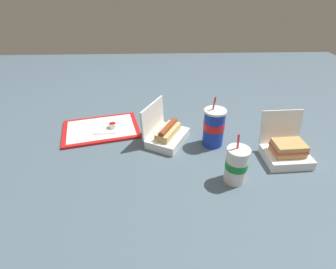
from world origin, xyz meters
The scene contains 9 objects.
ground_plane centered at (0.00, 0.00, 0.00)m, with size 3.20×3.20×0.00m, color #4C6070.
food_tray centered at (0.38, -0.18, 0.01)m, with size 0.42×0.34×0.01m.
ketchup_cup centered at (0.32, -0.18, 0.03)m, with size 0.04×0.04×0.02m.
napkin_stack centered at (0.33, -0.24, 0.02)m, with size 0.10×0.10×0.00m, color white.
plastic_fork centered at (0.35, -0.12, 0.02)m, with size 0.11×0.01×0.01m, color white.
clamshell_hotdog_back centered at (0.05, -0.07, 0.04)m, with size 0.23×0.25×0.18m.
clamshell_sandwich_corner centered at (-0.44, 0.09, 0.05)m, with size 0.19×0.19×0.19m.
soda_cup_front centered at (-0.20, 0.21, 0.07)m, with size 0.09×0.09×0.21m.
soda_cup_right centered at (-0.16, -0.04, 0.09)m, with size 0.10×0.10×0.24m.
Camera 1 is at (0.08, 0.96, 0.69)m, focal length 28.00 mm.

